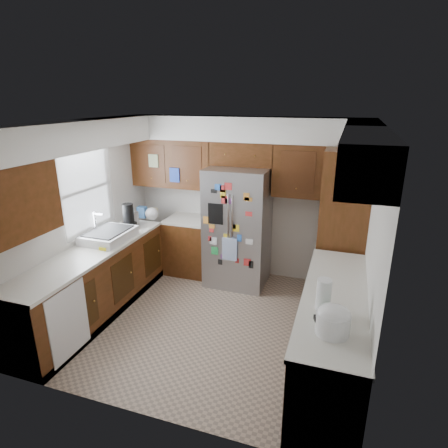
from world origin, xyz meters
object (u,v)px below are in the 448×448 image
(fridge, at_px, (238,227))
(rice_cooker, at_px, (333,320))
(pantry, at_px, (343,228))
(paper_towel, at_px, (324,295))

(fridge, distance_m, rice_cooker, 2.79)
(pantry, relative_size, fridge, 1.19)
(fridge, relative_size, paper_towel, 6.05)
(fridge, xyz_separation_m, rice_cooker, (1.50, -2.35, 0.15))
(paper_towel, bearing_deg, rice_cooker, -73.72)
(rice_cooker, distance_m, paper_towel, 0.37)
(rice_cooker, relative_size, paper_towel, 0.97)
(pantry, relative_size, paper_towel, 7.23)
(rice_cooker, bearing_deg, fridge, 122.58)
(rice_cooker, bearing_deg, paper_towel, 106.28)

